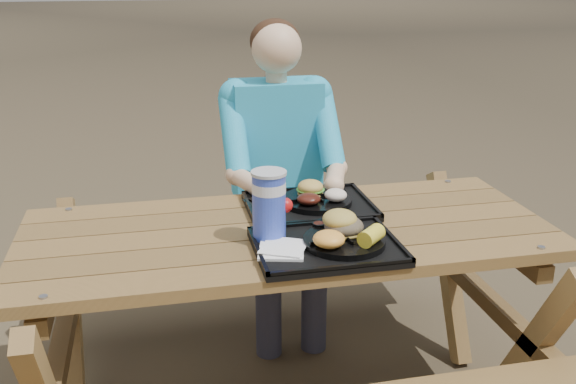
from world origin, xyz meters
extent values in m
cube|color=black|center=(0.08, -0.21, 0.76)|extent=(0.45, 0.35, 0.02)
cube|color=black|center=(0.11, 0.15, 0.76)|extent=(0.45, 0.35, 0.02)
cylinder|color=black|center=(0.13, -0.21, 0.78)|extent=(0.26, 0.26, 0.02)
cylinder|color=black|center=(0.14, 0.16, 0.78)|extent=(0.26, 0.26, 0.02)
cube|color=white|center=(-0.07, -0.23, 0.78)|extent=(0.17, 0.17, 0.02)
cylinder|color=#1833B9|center=(-0.09, -0.11, 0.88)|extent=(0.11, 0.11, 0.21)
cylinder|color=black|center=(0.09, -0.09, 0.78)|extent=(0.05, 0.05, 0.03)
cylinder|color=gold|center=(0.14, -0.07, 0.79)|extent=(0.05, 0.05, 0.03)
ellipsoid|color=#FFB343|center=(0.07, -0.26, 0.81)|extent=(0.10, 0.10, 0.05)
cube|color=black|center=(-0.06, 0.17, 0.77)|extent=(0.11, 0.17, 0.01)
ellipsoid|color=#43150D|center=(0.10, 0.11, 0.81)|extent=(0.09, 0.09, 0.04)
ellipsoid|color=white|center=(0.20, 0.12, 0.81)|extent=(0.08, 0.08, 0.05)
camera|label=1|loc=(-0.43, -1.97, 1.60)|focal=40.00mm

